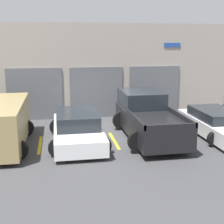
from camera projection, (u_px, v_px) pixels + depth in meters
The scene contains 8 objects.
ground_plane at pixel (110, 133), 13.95m from camera, with size 28.00×28.00×0.00m, color #3D3D3F.
shophouse_building at pixel (99, 72), 16.56m from camera, with size 14.20×0.68×4.90m.
pickup_truck at pixel (147, 117), 13.22m from camera, with size 2.55×5.00×1.81m.
sedan_white at pixel (77, 128), 12.51m from camera, with size 2.27×4.50×1.25m.
sedan_side at pixel (216, 123), 13.53m from camera, with size 2.12×4.48×1.11m.
parking_stripe_left at pixel (40, 145), 12.35m from camera, with size 0.12×2.20×0.01m, color gold.
parking_stripe_centre at pixel (114, 141), 12.86m from camera, with size 0.12×2.20×0.01m, color gold.
parking_stripe_right at pixel (183, 137), 13.37m from camera, with size 0.12×2.20×0.01m, color gold.
Camera 1 is at (-2.23, -13.19, 4.06)m, focal length 50.00 mm.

